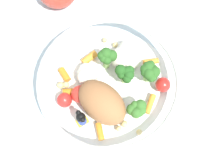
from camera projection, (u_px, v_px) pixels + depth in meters
ground_plane at (110, 89)px, 0.55m from camera, size 2.40×2.40×0.00m
food_container at (112, 82)px, 0.52m from camera, size 0.24×0.24×0.07m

